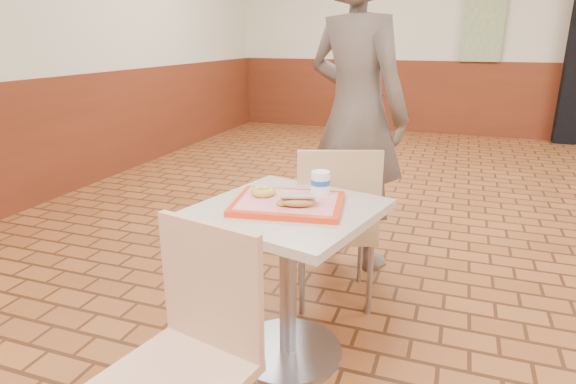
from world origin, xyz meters
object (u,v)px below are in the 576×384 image
(chair_main_back, at_px, (336,219))
(chair_main_front, at_px, (191,346))
(main_table, at_px, (288,258))
(customer, at_px, (356,114))
(paper_cup, at_px, (320,183))
(serving_tray, at_px, (288,203))
(long_john_donut, at_px, (297,201))
(ring_donut, at_px, (263,191))

(chair_main_back, bearing_deg, chair_main_front, 62.42)
(main_table, distance_m, chair_main_front, 0.64)
(main_table, relative_size, chair_main_back, 0.82)
(customer, xyz_separation_m, paper_cup, (0.06, -0.93, -0.14))
(serving_tray, xyz_separation_m, long_john_donut, (0.05, -0.05, 0.03))
(long_john_donut, bearing_deg, paper_cup, 75.15)
(serving_tray, distance_m, ring_donut, 0.12)
(chair_main_back, bearing_deg, paper_cup, 73.26)
(main_table, xyz_separation_m, customer, (0.04, 1.04, 0.44))
(serving_tray, xyz_separation_m, paper_cup, (0.10, 0.11, 0.06))
(main_table, distance_m, long_john_donut, 0.28)
(chair_main_front, height_order, paper_cup, chair_main_front)
(main_table, height_order, paper_cup, paper_cup)
(chair_main_back, relative_size, ring_donut, 8.47)
(paper_cup, bearing_deg, main_table, -130.89)
(paper_cup, bearing_deg, long_john_donut, -104.85)
(main_table, height_order, chair_main_front, chair_main_front)
(chair_main_back, distance_m, customer, 0.72)
(chair_main_front, distance_m, long_john_donut, 0.66)
(customer, height_order, ring_donut, customer)
(chair_main_back, bearing_deg, long_john_donut, 67.53)
(chair_main_front, height_order, customer, customer)
(ring_donut, bearing_deg, chair_main_back, 65.86)
(main_table, bearing_deg, chair_main_back, 80.05)
(chair_main_front, distance_m, customer, 1.75)
(chair_main_back, xyz_separation_m, serving_tray, (-0.08, -0.47, 0.23))
(long_john_donut, xyz_separation_m, paper_cup, (0.04, 0.17, 0.03))
(paper_cup, bearing_deg, chair_main_front, -103.16)
(chair_main_front, height_order, long_john_donut, chair_main_front)
(main_table, bearing_deg, long_john_donut, -45.21)
(chair_main_front, bearing_deg, paper_cup, 89.14)
(long_john_donut, relative_size, paper_cup, 1.64)
(chair_main_back, distance_m, serving_tray, 0.53)
(chair_main_back, distance_m, paper_cup, 0.46)
(customer, relative_size, serving_tray, 4.26)
(ring_donut, bearing_deg, chair_main_front, -86.70)
(chair_main_front, height_order, serving_tray, chair_main_front)
(paper_cup, bearing_deg, serving_tray, -130.89)
(serving_tray, bearing_deg, main_table, 90.00)
(ring_donut, relative_size, long_john_donut, 0.63)
(long_john_donut, bearing_deg, ring_donut, 154.46)
(serving_tray, bearing_deg, paper_cup, 49.11)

